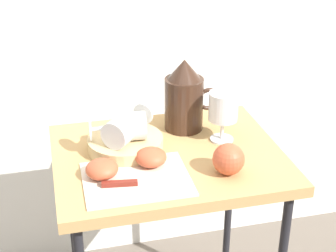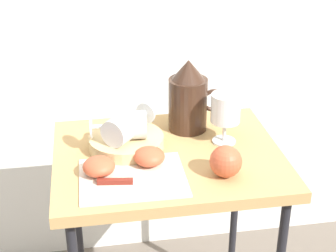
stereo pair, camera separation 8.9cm
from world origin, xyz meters
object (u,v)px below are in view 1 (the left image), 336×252
wine_glass_upright (223,109)px  pitcher (184,101)px  wine_glass_tipped_near (128,126)px  knife (133,183)px  apple_half_right (151,157)px  apple_whole (229,159)px  basket_tray (125,143)px  wine_glass_tipped_far (123,129)px  table (168,175)px  apple_half_left (102,169)px

wine_glass_upright → pitcher: bearing=130.4°
wine_glass_tipped_near → knife: 0.18m
pitcher → knife: size_ratio=0.97×
apple_half_right → apple_whole: 0.19m
basket_tray → wine_glass_tipped_far: (-0.01, -0.02, 0.05)m
pitcher → apple_whole: bearing=-81.4°
pitcher → apple_whole: size_ratio=2.62×
pitcher → wine_glass_upright: pitcher is taller
basket_tray → apple_half_right: 0.11m
wine_glass_tipped_near → knife: bearing=-96.4°
basket_tray → wine_glass_tipped_far: 0.06m
table → apple_half_right: (-0.06, -0.05, 0.09)m
table → pitcher: size_ratio=3.38×
apple_half_left → apple_half_right: bearing=12.3°
wine_glass_tipped_far → apple_whole: size_ratio=2.02×
table → wine_glass_tipped_near: 0.18m
wine_glass_tipped_near → apple_half_left: 0.15m
table → basket_tray: bearing=155.6°
wine_glass_upright → wine_glass_tipped_far: bearing=-177.8°
basket_tray → wine_glass_tipped_near: 0.06m
table → wine_glass_upright: bearing=12.9°
wine_glass_tipped_far → apple_whole: 0.28m
basket_tray → apple_whole: size_ratio=2.53×
apple_half_right → wine_glass_tipped_near: bearing=114.5°
wine_glass_tipped_far → apple_half_right: size_ratio=2.02×
apple_whole → wine_glass_tipped_near: bearing=142.4°
wine_glass_tipped_far → apple_half_right: bearing=-55.0°
wine_glass_upright → apple_whole: (-0.04, -0.17, -0.05)m
apple_whole → pitcher: bearing=98.6°
wine_glass_upright → knife: (-0.28, -0.17, -0.08)m
apple_whole → table: bearing=132.5°
knife → apple_whole: bearing=0.7°
wine_glass_upright → apple_whole: wine_glass_upright is taller
table → wine_glass_upright: size_ratio=4.99×
table → apple_half_left: size_ratio=8.88×
apple_half_left → knife: 0.09m
wine_glass_tipped_far → knife: 0.17m
wine_glass_upright → wine_glass_tipped_near: wine_glass_upright is taller
table → apple_half_left: bearing=-156.2°
apple_half_right → basket_tray: bearing=115.5°
basket_tray → apple_half_left: size_ratio=2.53×
pitcher → apple_half_right: size_ratio=2.62×
wine_glass_tipped_near → apple_whole: size_ratio=1.88×
wine_glass_upright → wine_glass_tipped_near: size_ratio=0.95×
wine_glass_upright → wine_glass_tipped_far: (-0.27, -0.01, -0.02)m
wine_glass_tipped_far → apple_whole: bearing=-34.1°
basket_tray → knife: 0.18m
apple_half_left → apple_half_right: size_ratio=1.00×
wine_glass_tipped_far → pitcher: bearing=29.0°
basket_tray → wine_glass_upright: (0.27, -0.01, 0.08)m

